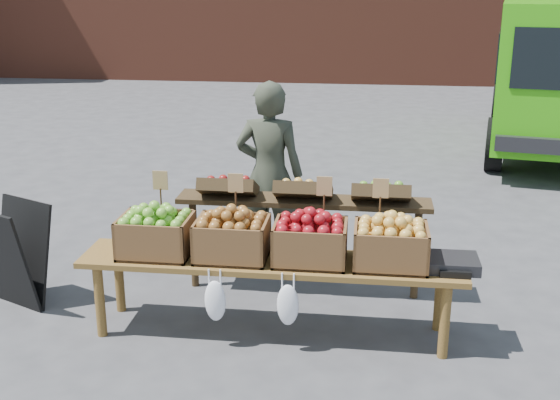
% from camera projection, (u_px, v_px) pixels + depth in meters
% --- Properties ---
extents(ground, '(80.00, 80.00, 0.00)m').
position_uv_depth(ground, '(318.00, 371.00, 4.59)').
color(ground, '#403F42').
extents(vendor, '(0.62, 0.43, 1.64)m').
position_uv_depth(vendor, '(269.00, 174.00, 6.13)').
color(vendor, '#303428').
rests_on(vendor, ground).
extents(chalkboard_sign, '(0.63, 0.51, 0.83)m').
position_uv_depth(chalkboard_sign, '(13.00, 255.00, 5.41)').
color(chalkboard_sign, black).
rests_on(chalkboard_sign, ground).
extents(back_table, '(2.10, 0.44, 1.04)m').
position_uv_depth(back_table, '(303.00, 232.00, 5.60)').
color(back_table, '#332514').
rests_on(back_table, ground).
extents(display_bench, '(2.70, 0.56, 0.57)m').
position_uv_depth(display_bench, '(271.00, 296.00, 5.01)').
color(display_bench, brown).
rests_on(display_bench, ground).
extents(crate_golden_apples, '(0.50, 0.40, 0.28)m').
position_uv_depth(crate_golden_apples, '(156.00, 235.00, 4.98)').
color(crate_golden_apples, '#5F9922').
rests_on(crate_golden_apples, display_bench).
extents(crate_russet_pears, '(0.50, 0.40, 0.28)m').
position_uv_depth(crate_russet_pears, '(232.00, 239.00, 4.91)').
color(crate_russet_pears, brown).
rests_on(crate_russet_pears, display_bench).
extents(crate_red_apples, '(0.50, 0.40, 0.28)m').
position_uv_depth(crate_red_apples, '(310.00, 243.00, 4.85)').
color(crate_red_apples, maroon).
rests_on(crate_red_apples, display_bench).
extents(crate_green_apples, '(0.50, 0.40, 0.28)m').
position_uv_depth(crate_green_apples, '(391.00, 246.00, 4.78)').
color(crate_green_apples, gold).
rests_on(crate_green_apples, display_bench).
extents(weighing_scale, '(0.34, 0.30, 0.08)m').
position_uv_depth(weighing_scale, '(453.00, 263.00, 4.76)').
color(weighing_scale, black).
rests_on(weighing_scale, display_bench).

